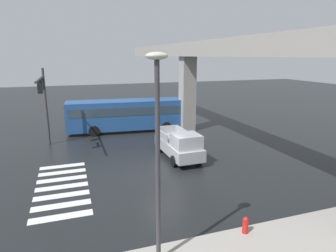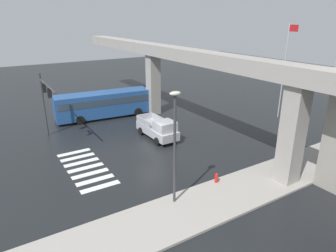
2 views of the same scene
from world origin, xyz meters
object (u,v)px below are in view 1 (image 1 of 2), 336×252
object	(u,v)px
pickup_truck	(180,145)
street_lamp_near_corner	(158,139)
traffic_signal_mast	(43,94)
city_bus	(125,114)
fire_hydrant	(245,226)

from	to	relation	value
pickup_truck	street_lamp_near_corner	bearing A→B (deg)	-24.93
traffic_signal_mast	street_lamp_near_corner	bearing A→B (deg)	16.35
traffic_signal_mast	street_lamp_near_corner	distance (m)	15.41
pickup_truck	city_bus	distance (m)	9.34
city_bus	traffic_signal_mast	xyz separation A→B (m)	(4.08, -6.78, 2.67)
traffic_signal_mast	street_lamp_near_corner	xyz separation A→B (m)	(14.79, 4.34, 0.17)
street_lamp_near_corner	fire_hydrant	world-z (taller)	street_lamp_near_corner
street_lamp_near_corner	pickup_truck	bearing A→B (deg)	155.07
pickup_truck	city_bus	size ratio (longest dim) A/B	0.47
pickup_truck	traffic_signal_mast	distance (m)	10.75
city_bus	fire_hydrant	world-z (taller)	city_bus
pickup_truck	city_bus	world-z (taller)	city_bus
city_bus	traffic_signal_mast	distance (m)	8.35
city_bus	pickup_truck	bearing A→B (deg)	13.13
pickup_truck	fire_hydrant	bearing A→B (deg)	-4.76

